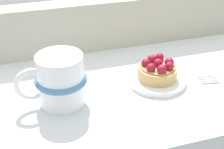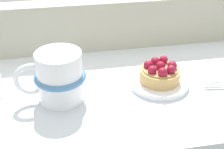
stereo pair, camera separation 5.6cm
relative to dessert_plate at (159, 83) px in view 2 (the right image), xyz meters
The scene contains 5 objects.
ground_plane 7.20cm from the dessert_plate, 162.45° to the left, with size 73.27×37.44×4.10cm, color silver.
window_rail_back 19.98cm from the dessert_plate, 109.39° to the left, with size 71.81×4.99×10.84cm, color #B2AD99.
dessert_plate is the anchor object (origin of this frame).
raspberry_tart 2.17cm from the dessert_plate, 53.55° to the right, with size 7.34×7.34×3.90cm.
coffee_mug 18.58cm from the dessert_plate, behind, with size 12.03×8.79×8.86cm.
Camera 2 is at (-11.49, -50.12, 32.28)cm, focal length 51.81 mm.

